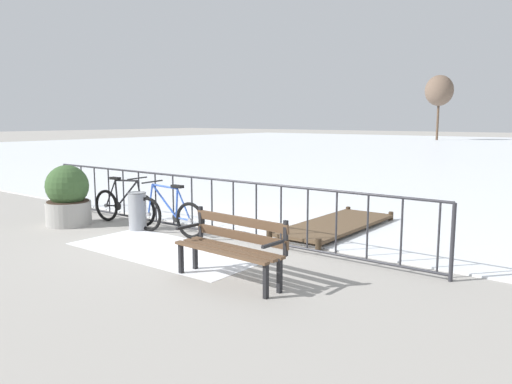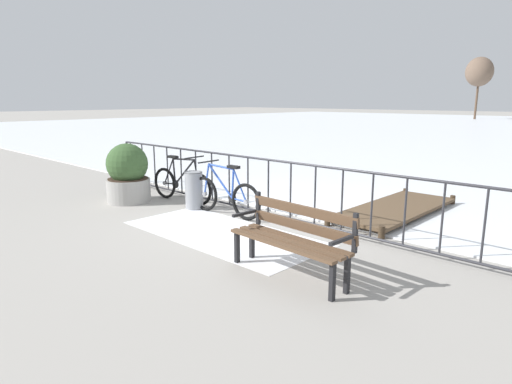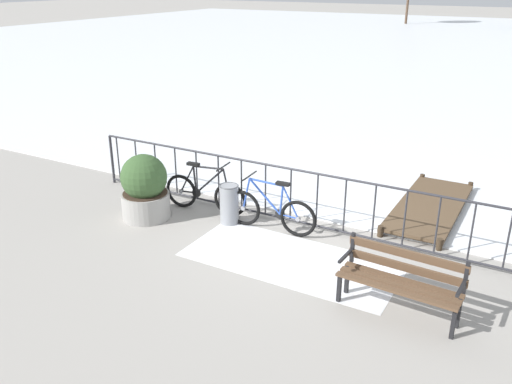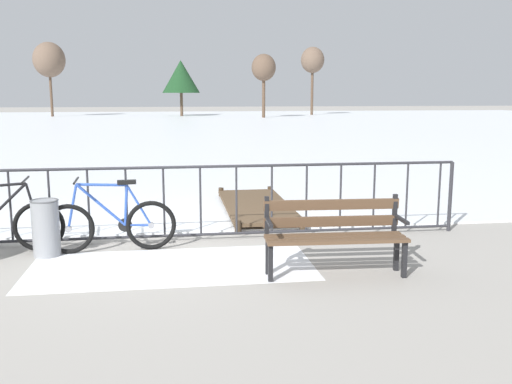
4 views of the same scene
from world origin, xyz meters
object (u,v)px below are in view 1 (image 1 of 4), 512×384
object	(u,v)px
bicycle_near_railing	(169,215)
bicycle_second	(124,206)
planter_with_shrub	(68,197)
park_bench	(232,243)
trash_bin	(137,211)

from	to	relation	value
bicycle_near_railing	bicycle_second	size ratio (longest dim) A/B	1.00
bicycle_near_railing	planter_with_shrub	world-z (taller)	planter_with_shrub
bicycle_near_railing	planter_with_shrub	xyz separation A→B (m)	(-2.26, -0.63, 0.21)
park_bench	trash_bin	distance (m)	3.65
bicycle_second	trash_bin	xyz separation A→B (m)	(0.66, -0.20, 0.00)
bicycle_second	planter_with_shrub	world-z (taller)	planter_with_shrub
bicycle_near_railing	bicycle_second	xyz separation A→B (m)	(-1.46, 0.12, 0.00)
bicycle_near_railing	park_bench	bearing A→B (deg)	-26.23
bicycle_second	park_bench	xyz separation A→B (m)	(4.10, -1.42, 0.14)
planter_with_shrub	park_bench	bearing A→B (deg)	-7.75
trash_bin	bicycle_near_railing	bearing A→B (deg)	5.62
bicycle_near_railing	trash_bin	bearing A→B (deg)	-174.38
bicycle_second	planter_with_shrub	xyz separation A→B (m)	(-0.80, -0.75, 0.21)
bicycle_second	park_bench	distance (m)	4.34
bicycle_second	trash_bin	size ratio (longest dim) A/B	2.33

